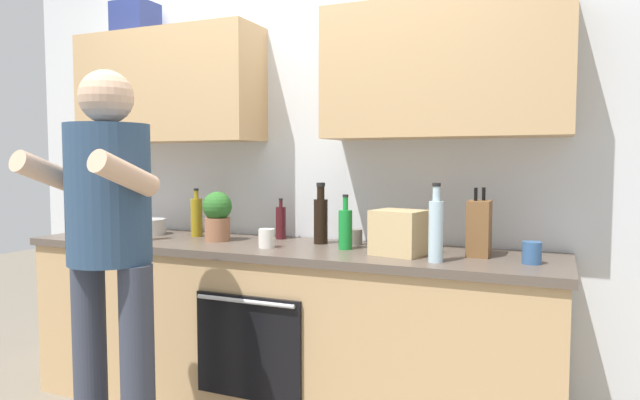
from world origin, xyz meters
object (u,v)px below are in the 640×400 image
Objects in this scene: bottle_water at (436,229)px; potted_herb at (217,215)px; bottle_oil at (197,217)px; bottle_juice at (144,220)px; knife_block at (479,228)px; cup_coffee at (267,238)px; bottle_soy at (321,218)px; bottle_wine at (281,222)px; mixing_bowl at (148,227)px; grocery_bag_bread at (399,232)px; cup_stoneware at (355,237)px; cup_tea at (532,253)px; bottle_soda at (345,228)px; person_standing at (109,239)px.

potted_herb is at bearing 171.88° from bottle_water.
bottle_water is (1.44, -0.28, 0.03)m from bottle_oil.
bottle_water reaches higher than bottle_juice.
knife_block is at bearing 2.33° from potted_herb.
cup_coffee is at bearing -20.19° from bottle_oil.
bottle_soy is 0.32m from cup_coffee.
bottle_wine is 1.12× the size of mixing_bowl.
knife_block is at bearing 56.87° from bottle_water.
cup_stoneware is at bearing 144.96° from grocery_bag_bread.
mixing_bowl reaches higher than cup_stoneware.
bottle_oil is at bearing -168.59° from bottle_wine.
knife_block is at bearing -7.65° from bottle_wine.
cup_tea is (1.33, -0.26, -0.05)m from bottle_wine.
potted_herb is (-0.75, -0.00, 0.04)m from bottle_soda.
bottle_water is at bearing -8.12° from potted_herb.
potted_herb is at bearing -144.49° from bottle_wine.
cup_coffee is 1.04m from knife_block.
bottle_soda is at bearing -88.28° from cup_stoneware.
bottle_juice is 0.85× the size of knife_block.
cup_coffee is at bearing -75.79° from bottle_wine.
bottle_soy reaches higher than knife_block.
person_standing reaches higher than bottle_oil.
cup_tea is (0.88, -0.21, 0.01)m from cup_stoneware.
bottle_water is at bearing -123.13° from knife_block.
bottle_soy is at bearing 170.19° from cup_tea.
bottle_water is 1.26× the size of bottle_soda.
bottle_water reaches higher than bottle_soy.
bottle_juice is (-0.39, 0.67, -0.00)m from person_standing.
bottle_wine is 0.46m from cup_stoneware.
bottle_juice is 3.32× the size of cup_stoneware.
bottle_water is at bearing 27.20° from person_standing.
knife_block is (1.60, -0.05, 0.01)m from bottle_oil.
bottle_soy is at bearing 146.38° from bottle_soda.
grocery_bag_bread reaches higher than cup_stoneware.
mixing_bowl is at bearing 177.38° from bottle_soda.
cup_stoneware is (0.18, 0.03, -0.09)m from bottle_soy.
knife_block is (1.77, 0.20, 0.02)m from bottle_juice.
cup_coffee is 0.35× the size of potted_herb.
bottle_water is at bearing -21.84° from bottle_wine.
grocery_bag_bread reaches higher than mixing_bowl.
cup_coffee is at bearing -177.55° from cup_tea.
person_standing is 4.96× the size of bottle_water.
bottle_soda reaches higher than grocery_bag_bread.
cup_coffee is (-0.20, -0.24, -0.09)m from bottle_soy.
bottle_wine is 0.84× the size of potted_herb.
cup_tea is 0.30× the size of knife_block.
cup_stoneware is 0.77m from potted_herb.
bottle_soy is at bearing 50.21° from cup_coffee.
cup_coffee is at bearing 62.73° from person_standing.
bottle_water is (1.23, 0.63, 0.03)m from person_standing.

